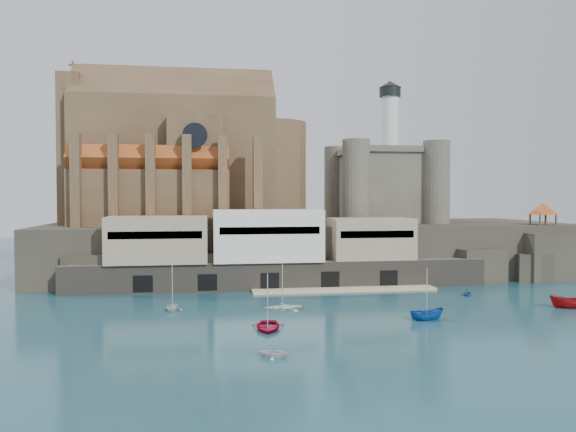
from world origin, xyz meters
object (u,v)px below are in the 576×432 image
(boat_1, at_px, (273,357))
(boat_0, at_px, (268,329))
(church, at_px, (185,161))
(pavilion, at_px, (543,210))
(castle_keep, at_px, (384,182))
(boat_2, at_px, (427,320))

(boat_1, bearing_deg, boat_0, 14.80)
(church, relative_size, pavilion, 7.34)
(castle_keep, height_order, boat_1, castle_keep)
(boat_2, bearing_deg, pavilion, -55.72)
(castle_keep, relative_size, boat_0, 5.02)
(church, bearing_deg, boat_0, -77.42)
(castle_keep, relative_size, pavilion, 4.58)
(pavilion, distance_m, boat_2, 48.47)
(church, relative_size, boat_1, 14.99)
(church, relative_size, boat_0, 8.05)
(boat_1, relative_size, boat_2, 0.69)
(church, bearing_deg, boat_2, -56.48)
(castle_keep, xyz_separation_m, boat_2, (-9.41, -45.72, -18.31))
(castle_keep, bearing_deg, boat_0, -121.70)
(pavilion, distance_m, boat_0, 65.44)
(church, height_order, boat_1, church)
(pavilion, relative_size, boat_0, 1.10)
(castle_keep, xyz_separation_m, boat_1, (-30.16, -58.77, -18.31))
(church, height_order, castle_keep, church)
(castle_keep, height_order, boat_0, castle_keep)
(church, distance_m, boat_2, 60.00)
(boat_0, xyz_separation_m, boat_1, (-0.75, -11.16, 0.00))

